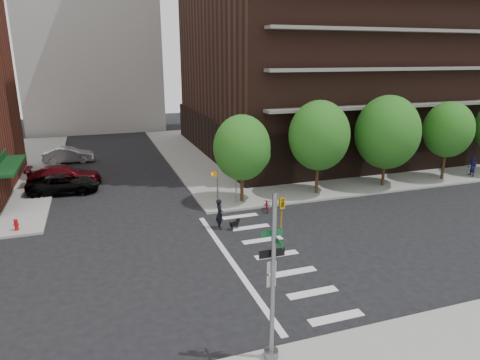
% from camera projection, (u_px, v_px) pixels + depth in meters
% --- Properties ---
extents(ground, '(120.00, 120.00, 0.00)m').
position_uv_depth(ground, '(223.00, 263.00, 21.79)').
color(ground, black).
rests_on(ground, ground).
extents(sidewalk_ne, '(39.00, 33.00, 0.15)m').
position_uv_depth(sidewalk_ne, '(334.00, 146.00, 49.50)').
color(sidewalk_ne, gray).
rests_on(sidewalk_ne, ground).
extents(crosswalk, '(3.85, 13.00, 0.01)m').
position_uv_depth(crosswalk, '(263.00, 257.00, 22.47)').
color(crosswalk, silver).
rests_on(crosswalk, ground).
extents(tree_a, '(4.00, 4.00, 5.90)m').
position_uv_depth(tree_a, '(242.00, 148.00, 29.62)').
color(tree_a, '#301E11').
rests_on(tree_a, sidewalk_ne).
extents(tree_b, '(4.50, 4.50, 6.65)m').
position_uv_depth(tree_b, '(319.00, 136.00, 31.35)').
color(tree_b, '#301E11').
rests_on(tree_b, sidewalk_ne).
extents(tree_c, '(5.00, 5.00, 6.80)m').
position_uv_depth(tree_c, '(387.00, 132.00, 33.25)').
color(tree_c, '#301E11').
rests_on(tree_c, sidewalk_ne).
extents(tree_d, '(4.00, 4.00, 6.20)m').
position_uv_depth(tree_d, '(448.00, 130.00, 35.15)').
color(tree_d, '#301E11').
rests_on(tree_d, sidewalk_ne).
extents(traffic_signal, '(0.90, 0.75, 6.00)m').
position_uv_depth(traffic_signal, '(273.00, 292.00, 14.08)').
color(traffic_signal, slate).
rests_on(traffic_signal, sidewalk_s).
extents(pedestrian_signal, '(2.18, 0.67, 2.60)m').
position_uv_depth(pedestrian_signal, '(221.00, 183.00, 29.18)').
color(pedestrian_signal, slate).
rests_on(pedestrian_signal, sidewalk_ne).
extents(fire_hydrant, '(0.24, 0.24, 0.73)m').
position_uv_depth(fire_hydrant, '(16.00, 224.00, 25.44)').
color(fire_hydrant, '#A50C0C').
rests_on(fire_hydrant, sidewalk_nw).
extents(parked_car_black, '(2.71, 5.38, 1.46)m').
position_uv_depth(parked_car_black, '(63.00, 184.00, 32.70)').
color(parked_car_black, black).
rests_on(parked_car_black, ground).
extents(parked_car_maroon, '(2.53, 5.77, 1.65)m').
position_uv_depth(parked_car_maroon, '(65.00, 175.00, 34.79)').
color(parked_car_maroon, '#49080E').
rests_on(parked_car_maroon, ground).
extents(parked_car_silver, '(1.94, 4.81, 1.55)m').
position_uv_depth(parked_car_silver, '(69.00, 155.00, 42.11)').
color(parked_car_silver, '#98999F').
rests_on(parked_car_silver, ground).
extents(scooter, '(1.04, 1.68, 0.83)m').
position_uv_depth(scooter, '(267.00, 204.00, 29.17)').
color(scooter, maroon).
rests_on(scooter, ground).
extents(dog_walker, '(0.70, 0.47, 1.87)m').
position_uv_depth(dog_walker, '(220.00, 214.00, 25.99)').
color(dog_walker, black).
rests_on(dog_walker, ground).
extents(dog, '(0.70, 0.43, 0.59)m').
position_uv_depth(dog, '(235.00, 223.00, 26.01)').
color(dog, black).
rests_on(dog, ground).
extents(pedestrian_far, '(0.95, 0.81, 1.72)m').
position_uv_depth(pedestrian_far, '(472.00, 166.00, 36.80)').
color(pedestrian_far, navy).
rests_on(pedestrian_far, sidewalk_ne).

